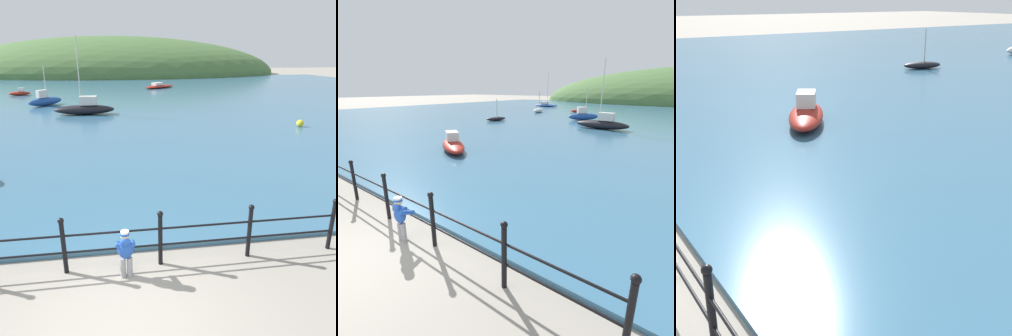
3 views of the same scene
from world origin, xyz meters
The scene contains 11 objects.
ground_plane centered at (0.00, 0.00, 0.00)m, with size 200.00×200.00×0.00m, color gray.
water centered at (0.00, 32.00, 0.05)m, with size 80.00×60.00×0.10m, color #386684.
iron_railing centered at (-0.14, 1.50, 0.64)m, with size 9.54×0.12×1.21m.
child_in_coat centered at (0.10, 1.19, 0.60)m, with size 0.38×0.37×1.00m.
boat_white_sailboat centered at (-5.43, 7.22, 0.41)m, with size 3.37×2.67×0.94m.
boat_blue_hull centered at (-2.18, 19.46, 0.52)m, with size 4.15×1.15×5.21m.
boat_nearest_quay centered at (-5.79, 24.24, 0.52)m, with size 2.73×2.81×3.17m.
boat_far_right centered at (-19.31, 39.61, 0.38)m, with size 4.82×1.78×5.62m.
boat_red_dinghy centered at (-12.22, 18.30, 0.30)m, with size 1.36×2.27×2.09m.
boat_mid_harbor centered at (-13.96, 28.78, 0.38)m, with size 1.05×2.82×2.73m.
boat_green_fishing centered at (-9.81, 32.05, 0.34)m, with size 2.24×1.18×0.75m.
Camera 2 is at (4.97, -1.26, 3.16)m, focal length 28.00 mm.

